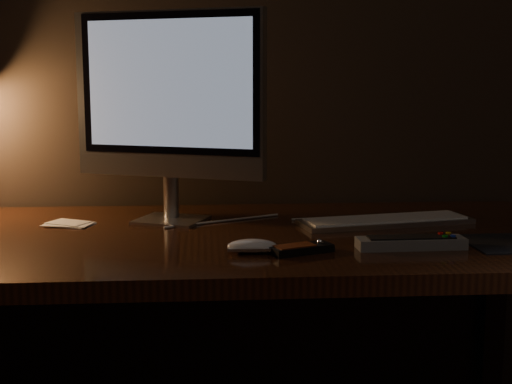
{
  "coord_description": "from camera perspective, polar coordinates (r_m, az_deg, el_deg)",
  "views": [
    {
      "loc": [
        -0.07,
        0.27,
        1.1
      ],
      "look_at": [
        0.04,
        1.73,
        0.86
      ],
      "focal_mm": 50.0,
      "sensor_mm": 36.0,
      "label": 1
    }
  ],
  "objects": [
    {
      "name": "papers",
      "position": [
        1.77,
        -14.78,
        -2.47
      ],
      "size": [
        0.13,
        0.11,
        0.01
      ],
      "primitive_type": "cube",
      "rotation": [
        0.0,
        0.0,
        -0.39
      ],
      "color": "white",
      "rests_on": "desk"
    },
    {
      "name": "tv_remote",
      "position": [
        1.51,
        12.29,
        -3.96
      ],
      "size": [
        0.23,
        0.06,
        0.03
      ],
      "rotation": [
        0.0,
        0.0,
        0.02
      ],
      "color": "gray",
      "rests_on": "desk"
    },
    {
      "name": "cable",
      "position": [
        1.76,
        2.52,
        -2.25
      ],
      "size": [
        0.59,
        0.16,
        0.01
      ],
      "primitive_type": "cylinder",
      "rotation": [
        0.0,
        1.57,
        0.26
      ],
      "color": "white",
      "rests_on": "desk"
    },
    {
      "name": "desk",
      "position": [
        1.73,
        -1.71,
        -6.98
      ],
      "size": [
        1.6,
        0.75,
        0.75
      ],
      "color": "#33180B",
      "rests_on": "ground"
    },
    {
      "name": "keyboard",
      "position": [
        1.76,
        10.32,
        -2.27
      ],
      "size": [
        0.44,
        0.2,
        0.02
      ],
      "primitive_type": "cube",
      "rotation": [
        0.0,
        0.0,
        0.2
      ],
      "color": "silver",
      "rests_on": "desk"
    },
    {
      "name": "mouse",
      "position": [
        1.44,
        -0.31,
        -4.5
      ],
      "size": [
        0.1,
        0.06,
        0.02
      ],
      "primitive_type": "ellipsoid",
      "rotation": [
        0.0,
        0.0,
        -0.03
      ],
      "color": "white",
      "rests_on": "desk"
    },
    {
      "name": "monitor",
      "position": [
        1.73,
        -6.99,
        7.42
      ],
      "size": [
        0.46,
        0.21,
        0.51
      ],
      "rotation": [
        0.0,
        0.0,
        -0.4
      ],
      "color": "silver",
      "rests_on": "desk"
    },
    {
      "name": "media_remote",
      "position": [
        1.44,
        3.65,
        -4.54
      ],
      "size": [
        0.14,
        0.09,
        0.02
      ],
      "rotation": [
        0.0,
        0.0,
        0.4
      ],
      "color": "black",
      "rests_on": "desk"
    }
  ]
}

